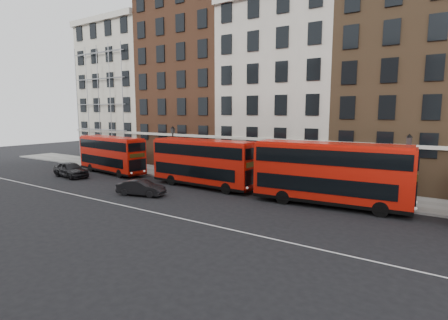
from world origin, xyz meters
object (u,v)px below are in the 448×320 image
Objects in this scene: car_rear at (71,169)px; car_front at (141,188)px; bus_b at (203,162)px; bus_a at (111,154)px; bus_c at (330,172)px.

car_front is (12.51, -1.54, -0.16)m from car_rear.
car_rear is at bearing -163.51° from bus_b.
bus_a reaches higher than car_front.
bus_a is 2.09× the size of car_rear.
bus_a is at bearing 45.69° from car_front.
bus_c is 15.30m from car_front.
bus_a is 12.26m from car_front.
bus_c is (24.94, -0.01, 0.30)m from bus_a.
bus_a is 24.94m from bus_c.
bus_b is at bearing 7.03° from bus_a.
bus_c is 27.00m from car_rear.
bus_b is 6.27m from car_front.
bus_a is 0.96× the size of bus_b.
car_rear is at bearing -105.88° from bus_a.
bus_c is at bearing -75.48° from car_rear.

